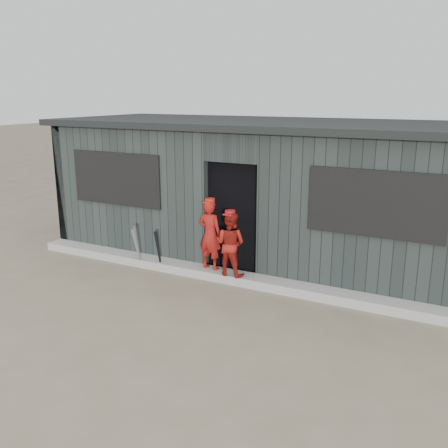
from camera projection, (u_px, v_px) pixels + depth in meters
The scene contains 9 objects.
ground at pixel (165, 321), 7.04m from camera, with size 80.00×80.00×0.00m, color #73654F.
curb at pixel (225, 276), 8.58m from camera, with size 8.00×0.36×0.15m, color #9B9B96.
bat_left at pixel (137, 248), 9.07m from camera, with size 0.07×0.07×0.78m, color gray.
bat_mid at pixel (138, 246), 9.08m from camera, with size 0.07×0.07×0.84m, color slate.
bat_right at pixel (158, 251), 8.91m from camera, with size 0.07×0.07×0.80m, color black.
player_red_left at pixel (210, 235), 8.57m from camera, with size 0.45×0.29×1.22m, color maroon.
player_red_right at pixel (230, 244), 8.28m from camera, with size 0.53×0.41×1.09m, color maroon.
player_grey_back at pixel (254, 242), 8.81m from camera, with size 0.55×0.36×1.13m, color #BDBDBD.
dugout at pixel (264, 190), 9.71m from camera, with size 8.30×3.30×2.62m.
Camera 1 is at (3.73, -5.34, 3.11)m, focal length 40.00 mm.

